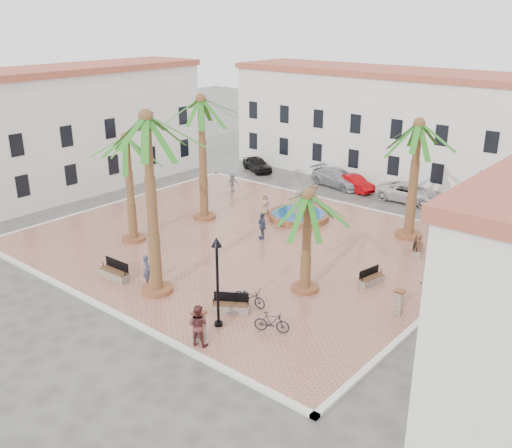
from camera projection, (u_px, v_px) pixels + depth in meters
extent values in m
plane|color=#56544F|center=(244.00, 244.00, 36.63)|extent=(120.00, 120.00, 0.00)
cube|color=#B06D58|center=(244.00, 243.00, 36.61)|extent=(26.00, 22.00, 0.15)
cube|color=silver|center=(336.00, 202.00, 44.52)|extent=(26.30, 0.30, 0.16)
cube|color=silver|center=(101.00, 306.00, 28.69)|extent=(26.30, 0.30, 0.16)
cube|color=silver|center=(438.00, 305.00, 28.79)|extent=(0.30, 22.30, 0.16)
cube|color=silver|center=(118.00, 202.00, 44.42)|extent=(0.30, 22.30, 0.16)
cube|color=white|center=(395.00, 129.00, 49.46)|extent=(30.00, 7.00, 9.00)
cube|color=#B5543E|center=(399.00, 72.00, 47.80)|extent=(30.40, 7.40, 0.50)
cube|color=black|center=(253.00, 141.00, 55.64)|extent=(1.00, 0.12, 1.60)
cube|color=black|center=(284.00, 146.00, 53.39)|extent=(1.00, 0.12, 1.60)
cube|color=black|center=(317.00, 152.00, 51.13)|extent=(1.00, 0.12, 1.60)
cube|color=black|center=(354.00, 159.00, 48.88)|extent=(1.00, 0.12, 1.60)
cube|color=black|center=(393.00, 166.00, 46.63)|extent=(1.00, 0.12, 1.60)
cube|color=black|center=(437.00, 173.00, 44.37)|extent=(1.00, 0.12, 1.60)
cube|color=black|center=(486.00, 182.00, 42.12)|extent=(1.00, 0.12, 1.60)
cube|color=black|center=(253.00, 110.00, 54.60)|extent=(1.00, 0.12, 1.60)
cube|color=black|center=(285.00, 114.00, 52.34)|extent=(1.00, 0.12, 1.60)
cube|color=black|center=(319.00, 119.00, 50.09)|extent=(1.00, 0.12, 1.60)
cube|color=black|center=(356.00, 124.00, 47.84)|extent=(1.00, 0.12, 1.60)
cube|color=black|center=(397.00, 129.00, 45.58)|extent=(1.00, 0.12, 1.60)
cube|color=black|center=(442.00, 135.00, 43.33)|extent=(1.00, 0.12, 1.60)
cube|color=black|center=(492.00, 142.00, 41.08)|extent=(1.00, 0.12, 1.60)
cube|color=black|center=(430.00, 386.00, 19.10)|extent=(0.12, 1.00, 1.60)
cube|color=black|center=(471.00, 340.00, 21.78)|extent=(0.12, 1.00, 1.60)
cube|color=black|center=(503.00, 304.00, 24.45)|extent=(0.12, 1.00, 1.60)
cube|color=black|center=(440.00, 307.00, 18.06)|extent=(0.12, 1.00, 1.60)
cube|color=black|center=(482.00, 269.00, 20.73)|extent=(0.12, 1.00, 1.60)
cube|color=white|center=(68.00, 133.00, 46.40)|extent=(6.00, 24.00, 9.50)
cube|color=#B5543E|center=(60.00, 70.00, 44.66)|extent=(6.40, 24.40, 0.50)
cube|color=black|center=(22.00, 186.00, 41.18)|extent=(0.12, 1.00, 1.60)
cube|color=black|center=(71.00, 175.00, 44.06)|extent=(0.12, 1.00, 1.60)
cube|color=black|center=(113.00, 165.00, 46.94)|extent=(0.12, 1.00, 1.60)
cube|color=black|center=(151.00, 156.00, 49.81)|extent=(0.12, 1.00, 1.60)
cube|color=black|center=(184.00, 148.00, 52.69)|extent=(0.12, 1.00, 1.60)
cube|color=black|center=(16.00, 145.00, 40.13)|extent=(0.12, 1.00, 1.60)
cube|color=black|center=(66.00, 136.00, 43.01)|extent=(0.12, 1.00, 1.60)
cube|color=black|center=(110.00, 128.00, 45.89)|extent=(0.12, 1.00, 1.60)
cube|color=black|center=(148.00, 122.00, 48.77)|extent=(0.12, 1.00, 1.60)
cube|color=black|center=(183.00, 116.00, 51.65)|extent=(0.12, 1.00, 1.60)
cylinder|color=brown|center=(299.00, 216.00, 40.61)|extent=(4.29, 4.29, 0.41)
cylinder|color=#194C8C|center=(299.00, 213.00, 40.55)|extent=(3.78, 3.78, 0.06)
cylinder|color=gray|center=(299.00, 213.00, 40.54)|extent=(0.92, 0.92, 0.82)
cylinder|color=gray|center=(299.00, 202.00, 40.26)|extent=(0.61, 0.61, 1.22)
sphere|color=gray|center=(299.00, 192.00, 39.99)|extent=(0.45, 0.45, 0.45)
cylinder|color=brown|center=(205.00, 216.00, 40.78)|extent=(1.60, 1.60, 0.24)
cylinder|color=brown|center=(203.00, 159.00, 39.31)|extent=(0.52, 0.52, 8.20)
sphere|color=brown|center=(201.00, 99.00, 37.89)|extent=(0.70, 0.70, 0.70)
cylinder|color=brown|center=(134.00, 238.00, 36.83)|extent=(1.49, 1.49, 0.22)
cylinder|color=brown|center=(130.00, 189.00, 35.67)|extent=(0.49, 0.49, 6.47)
sphere|color=brown|center=(126.00, 138.00, 34.54)|extent=(0.65, 0.65, 0.65)
cylinder|color=brown|center=(157.00, 289.00, 30.00)|extent=(1.65, 1.65, 0.25)
cylinder|color=brown|center=(152.00, 207.00, 28.39)|extent=(0.54, 0.54, 8.97)
sphere|color=brown|center=(146.00, 116.00, 26.83)|extent=(0.72, 0.72, 0.72)
cylinder|color=brown|center=(305.00, 288.00, 30.21)|extent=(1.47, 1.47, 0.22)
cylinder|color=brown|center=(306.00, 242.00, 29.29)|extent=(0.48, 0.48, 5.06)
sphere|color=brown|center=(308.00, 195.00, 28.41)|extent=(0.64, 0.64, 0.64)
cylinder|color=brown|center=(408.00, 234.00, 37.41)|extent=(1.74, 1.74, 0.26)
cylinder|color=brown|center=(414.00, 180.00, 36.12)|extent=(0.56, 0.56, 7.18)
sphere|color=brown|center=(419.00, 123.00, 34.87)|extent=(0.76, 0.76, 0.76)
cube|color=gray|center=(114.00, 275.00, 31.44)|extent=(1.99, 0.66, 0.44)
cube|color=#56351E|center=(114.00, 271.00, 31.35)|extent=(1.88, 0.60, 0.07)
cube|color=black|center=(117.00, 264.00, 31.43)|extent=(1.87, 0.11, 0.55)
cylinder|color=black|center=(103.00, 264.00, 31.85)|extent=(0.05, 0.05, 0.33)
cylinder|color=black|center=(125.00, 273.00, 30.77)|extent=(0.05, 0.05, 0.33)
cube|color=gray|center=(231.00, 308.00, 27.92)|extent=(1.84, 1.46, 0.41)
cube|color=#56351E|center=(231.00, 304.00, 27.83)|extent=(1.73, 1.36, 0.06)
cube|color=black|center=(231.00, 297.00, 27.95)|extent=(1.48, 0.98, 0.51)
cylinder|color=black|center=(213.00, 301.00, 27.89)|extent=(0.05, 0.05, 0.31)
cylinder|color=black|center=(248.00, 303.00, 27.69)|extent=(0.05, 0.05, 0.31)
cube|color=gray|center=(371.00, 281.00, 30.86)|extent=(0.81, 1.69, 0.36)
cube|color=#56351E|center=(372.00, 277.00, 30.79)|extent=(0.75, 1.59, 0.05)
cube|color=black|center=(369.00, 272.00, 30.85)|extent=(0.35, 1.51, 0.45)
cylinder|color=black|center=(362.00, 279.00, 30.31)|extent=(0.05, 0.05, 0.27)
cylinder|color=black|center=(381.00, 271.00, 31.20)|extent=(0.05, 0.05, 0.27)
cube|color=gray|center=(418.00, 250.00, 34.82)|extent=(1.00, 1.74, 0.37)
cube|color=#56351E|center=(418.00, 247.00, 34.74)|extent=(0.92, 1.64, 0.06)
cube|color=black|center=(415.00, 243.00, 34.73)|extent=(0.53, 1.51, 0.46)
cylinder|color=black|center=(417.00, 250.00, 34.02)|extent=(0.05, 0.05, 0.28)
cylinder|color=black|center=(420.00, 241.00, 35.39)|extent=(0.05, 0.05, 0.28)
cylinder|color=black|center=(219.00, 324.00, 26.77)|extent=(0.40, 0.40, 0.18)
cylinder|color=black|center=(218.00, 285.00, 26.07)|extent=(0.13, 0.13, 3.96)
cone|color=black|center=(216.00, 242.00, 25.32)|extent=(0.48, 0.48, 0.44)
sphere|color=beige|center=(217.00, 245.00, 25.38)|extent=(0.26, 0.26, 0.26)
cylinder|color=black|center=(452.00, 278.00, 31.42)|extent=(0.34, 0.34, 0.15)
cylinder|color=black|center=(456.00, 249.00, 30.81)|extent=(0.11, 0.11, 3.45)
cone|color=black|center=(460.00, 216.00, 30.16)|extent=(0.42, 0.42, 0.38)
sphere|color=beige|center=(460.00, 219.00, 30.21)|extent=(0.23, 0.23, 0.23)
cube|color=gray|center=(200.00, 328.00, 25.26)|extent=(0.48, 0.48, 1.38)
cube|color=brown|center=(199.00, 313.00, 25.00)|extent=(0.60, 0.60, 0.11)
cube|color=gray|center=(314.00, 195.00, 43.73)|extent=(0.42, 0.42, 1.27)
cube|color=brown|center=(314.00, 187.00, 43.49)|extent=(0.52, 0.52, 0.10)
cube|color=gray|center=(399.00, 303.00, 27.65)|extent=(0.40, 0.40, 1.18)
cube|color=brown|center=(400.00, 291.00, 27.42)|extent=(0.50, 0.50, 0.09)
cylinder|color=black|center=(235.00, 301.00, 28.42)|extent=(0.33, 0.33, 0.64)
imported|color=#383C51|center=(147.00, 270.00, 30.62)|extent=(0.72, 0.61, 1.68)
imported|color=black|center=(250.00, 297.00, 28.46)|extent=(1.89, 0.80, 0.97)
imported|color=#582525|center=(198.00, 325.00, 24.94)|extent=(1.13, 1.01, 1.93)
imported|color=black|center=(272.00, 322.00, 26.07)|extent=(1.72, 1.16, 1.01)
imported|color=#9E8160|center=(265.00, 204.00, 41.37)|extent=(0.86, 0.70, 1.52)
imported|color=#374160|center=(262.00, 226.00, 36.80)|extent=(1.10, 0.84, 1.74)
imported|color=#515156|center=(233.00, 182.00, 46.60)|extent=(0.78, 1.13, 1.60)
imported|color=gray|center=(433.00, 282.00, 29.22)|extent=(0.97, 1.58, 1.62)
imported|color=black|center=(257.00, 164.00, 53.25)|extent=(4.21, 3.05, 1.33)
imported|color=#AA0308|center=(354.00, 183.00, 47.48)|extent=(4.07, 2.41, 1.27)
imported|color=#B0AFB9|center=(338.00, 178.00, 48.54)|extent=(5.39, 3.02, 1.48)
imported|color=silver|center=(410.00, 193.00, 44.57)|extent=(5.35, 2.71, 1.45)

